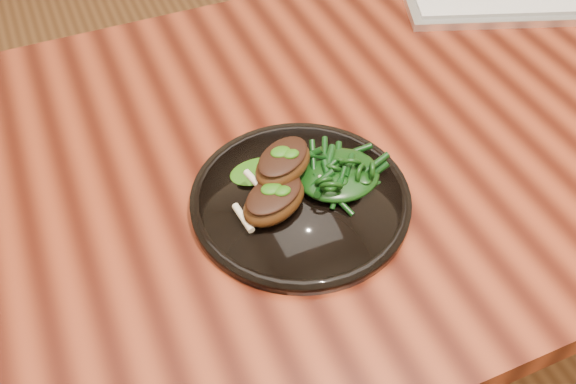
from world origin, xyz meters
The scene contains 7 objects.
desk centered at (0.00, 0.00, 0.67)m, with size 1.60×0.80×0.75m.
plate centered at (-0.18, -0.10, 0.76)m, with size 0.28×0.28×0.02m.
lamb_chop_front centered at (-0.22, -0.11, 0.79)m, with size 0.11×0.09×0.04m.
lamb_chop_back centered at (-0.19, -0.07, 0.80)m, with size 0.11×0.10×0.04m.
herb_smear centered at (-0.21, -0.04, 0.77)m, with size 0.07×0.05×0.00m, color #154607.
greens_heap centered at (-0.12, -0.10, 0.78)m, with size 0.11×0.10×0.04m.
keyboard centered at (0.38, 0.17, 0.76)m, with size 0.44×0.26×0.02m.
Camera 1 is at (-0.41, -0.60, 1.36)m, focal length 40.00 mm.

